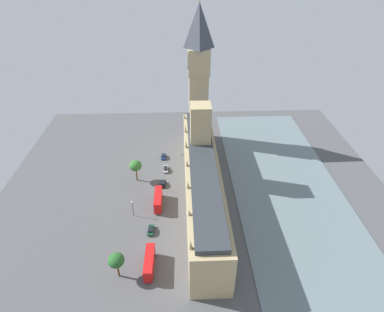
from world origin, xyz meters
The scene contains 14 objects.
ground_plane centered at (0.00, 0.00, 0.00)m, with size 147.96×147.96×0.00m, color #4C4C4F.
river_thames centered at (-34.92, 0.00, 0.12)m, with size 40.71×133.16×0.25m, color slate.
parliament_building centered at (-1.99, -1.40, 9.22)m, with size 11.76×77.96×31.64m.
clock_tower centered at (-2.92, -43.80, 31.70)m, with size 9.35×9.35×61.22m.
car_blue_corner centered at (12.98, -28.38, 0.89)m, with size 2.10×4.28×1.74m.
car_silver_leading centered at (11.80, -18.94, 0.89)m, with size 1.94×4.70×1.74m.
car_black_opposite_hall centered at (12.44, -9.27, 0.89)m, with size 2.03×4.37×1.74m.
double_decker_bus_by_river_gate centered at (13.72, 1.84, 2.63)m, with size 2.68×10.51×4.75m.
car_dark_green_midblock centered at (15.58, 14.59, 0.89)m, with size 2.16×4.62×1.74m.
double_decker_bus_under_trees centered at (14.89, 28.65, 2.63)m, with size 2.79×10.54×4.75m.
pedestrian_kerbside centered at (5.43, -30.59, 0.68)m, with size 0.47×0.57×1.51m.
plane_tree_trailing centered at (23.42, 30.82, 6.68)m, with size 4.53×4.53×8.68m.
plane_tree_near_tower centered at (22.95, -13.08, 6.97)m, with size 4.83×4.83×9.09m.
street_lamp_far_end centered at (22.05, 6.96, 4.60)m, with size 0.56×0.56×6.63m.
Camera 1 is at (5.04, 87.25, 77.93)m, focal length 29.63 mm.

